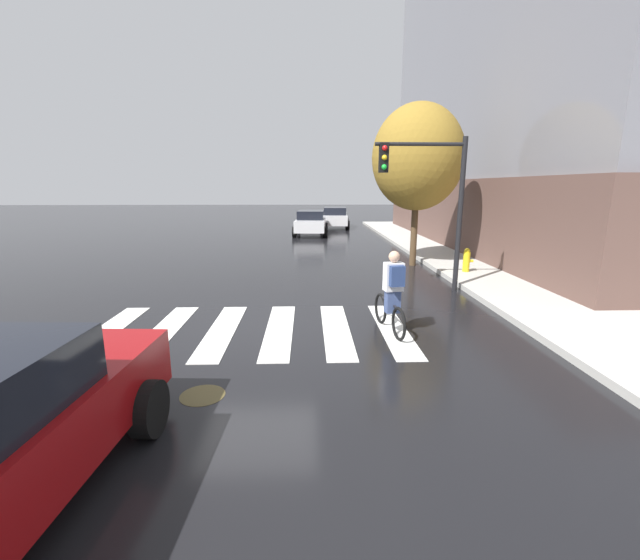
# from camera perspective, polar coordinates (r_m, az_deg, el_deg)

# --- Properties ---
(ground_plane) EXTENTS (120.00, 120.00, 0.00)m
(ground_plane) POSITION_cam_1_polar(r_m,az_deg,el_deg) (8.70, -8.76, -6.88)
(ground_plane) COLOR black
(crosswalk_stripes) EXTENTS (6.46, 3.34, 0.01)m
(crosswalk_stripes) POSITION_cam_1_polar(r_m,az_deg,el_deg) (8.72, -9.53, -6.84)
(crosswalk_stripes) COLOR silver
(crosswalk_stripes) RESTS_ON ground
(manhole_cover) EXTENTS (0.64, 0.64, 0.01)m
(manhole_cover) POSITION_cam_1_polar(r_m,az_deg,el_deg) (6.33, -15.92, -15.04)
(manhole_cover) COLOR #473D1E
(manhole_cover) RESTS_ON ground
(sedan_mid) EXTENTS (2.23, 4.39, 1.48)m
(sedan_mid) POSITION_cam_1_polar(r_m,az_deg,el_deg) (25.42, -1.26, 7.97)
(sedan_mid) COLOR silver
(sedan_mid) RESTS_ON ground
(sedan_far) EXTENTS (2.22, 4.35, 1.47)m
(sedan_far) POSITION_cam_1_polar(r_m,az_deg,el_deg) (29.81, 2.09, 8.66)
(sedan_far) COLOR silver
(sedan_far) RESTS_ON ground
(cyclist) EXTENTS (0.39, 1.70, 1.69)m
(cyclist) POSITION_cam_1_polar(r_m,az_deg,el_deg) (8.33, 9.95, -1.76)
(cyclist) COLOR black
(cyclist) RESTS_ON ground
(traffic_light_near) EXTENTS (2.47, 0.28, 4.20)m
(traffic_light_near) POSITION_cam_1_polar(r_m,az_deg,el_deg) (11.81, 15.17, 12.14)
(traffic_light_near) COLOR black
(traffic_light_near) RESTS_ON ground
(fire_hydrant) EXTENTS (0.33, 0.22, 0.78)m
(fire_hydrant) POSITION_cam_1_polar(r_m,az_deg,el_deg) (14.45, 19.60, 2.59)
(fire_hydrant) COLOR gold
(fire_hydrant) RESTS_ON sidewalk
(street_tree_near) EXTENTS (3.26, 3.26, 5.79)m
(street_tree_near) POSITION_cam_1_polar(r_m,az_deg,el_deg) (15.75, 13.35, 16.12)
(street_tree_near) COLOR #4C3823
(street_tree_near) RESTS_ON ground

